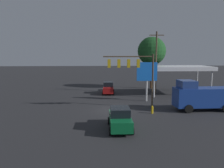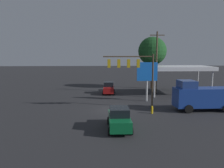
% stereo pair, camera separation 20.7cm
% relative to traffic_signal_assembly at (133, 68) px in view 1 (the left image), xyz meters
% --- Properties ---
extents(ground_plane, '(200.00, 200.00, 0.00)m').
position_rel_traffic_signal_assembly_xyz_m(ground_plane, '(2.42, 0.64, -4.96)').
color(ground_plane, '#262628').
extents(traffic_signal_assembly, '(6.10, 0.43, 6.60)m').
position_rel_traffic_signal_assembly_xyz_m(traffic_signal_assembly, '(0.00, 0.00, 0.00)').
color(traffic_signal_assembly, '#473828').
rests_on(traffic_signal_assembly, ground).
extents(utility_pole, '(2.40, 0.26, 10.27)m').
position_rel_traffic_signal_assembly_xyz_m(utility_pole, '(-5.43, -9.86, 0.47)').
color(utility_pole, '#473828').
rests_on(utility_pole, ground).
extents(gas_station_canopy, '(10.20, 6.19, 4.65)m').
position_rel_traffic_signal_assembly_xyz_m(gas_station_canopy, '(-8.87, -9.05, -0.66)').
color(gas_station_canopy, silver).
rests_on(gas_station_canopy, ground).
extents(price_sign, '(2.86, 0.27, 5.47)m').
position_rel_traffic_signal_assembly_xyz_m(price_sign, '(-2.63, -4.00, -0.99)').
color(price_sign, silver).
rests_on(price_sign, ground).
extents(delivery_truck, '(6.82, 2.61, 3.58)m').
position_rel_traffic_signal_assembly_xyz_m(delivery_truck, '(-8.01, 1.50, -3.26)').
color(delivery_truck, navy).
rests_on(delivery_truck, ground).
extents(hatchback_crossing, '(2.15, 3.90, 1.97)m').
position_rel_traffic_signal_assembly_xyz_m(hatchback_crossing, '(2.50, -10.03, -4.01)').
color(hatchback_crossing, maroon).
rests_on(hatchback_crossing, ground).
extents(sedan_far, '(2.11, 4.42, 1.93)m').
position_rel_traffic_signal_assembly_xyz_m(sedan_far, '(2.25, 7.46, -4.00)').
color(sedan_far, '#0C592D').
rests_on(sedan_far, ground).
extents(street_tree, '(5.36, 5.36, 9.88)m').
position_rel_traffic_signal_assembly_xyz_m(street_tree, '(-6.03, -15.48, 2.22)').
color(street_tree, '#4C331E').
rests_on(street_tree, ground).
extents(fire_hydrant, '(0.24, 0.24, 0.88)m').
position_rel_traffic_signal_assembly_xyz_m(fire_hydrant, '(-1.85, 2.59, -4.52)').
color(fire_hydrant, gold).
rests_on(fire_hydrant, ground).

